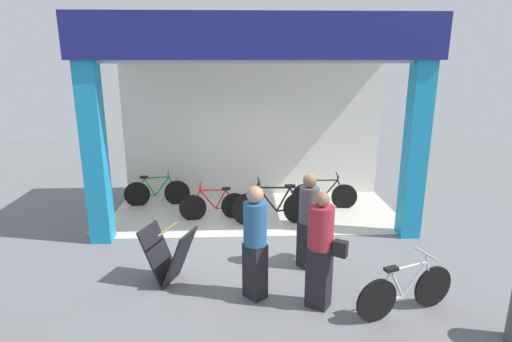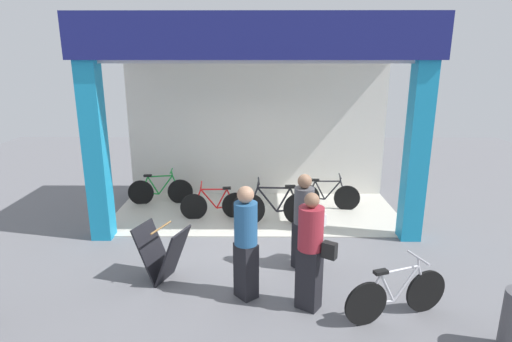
# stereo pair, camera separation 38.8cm
# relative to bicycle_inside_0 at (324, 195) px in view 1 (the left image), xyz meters

# --- Properties ---
(ground_plane) EXTENTS (20.50, 20.50, 0.00)m
(ground_plane) POSITION_rel_bicycle_inside_0_xyz_m (-1.59, -1.52, -0.33)
(ground_plane) COLOR slate
(ground_plane) RESTS_ON ground
(shop_facade) EXTENTS (6.45, 2.98, 4.10)m
(shop_facade) POSITION_rel_bicycle_inside_0_xyz_m (-1.59, -0.08, 1.88)
(shop_facade) COLOR beige
(shop_facade) RESTS_ON ground
(bicycle_inside_0) EXTENTS (1.48, 0.41, 0.82)m
(bicycle_inside_0) POSITION_rel_bicycle_inside_0_xyz_m (0.00, 0.00, 0.00)
(bicycle_inside_0) COLOR black
(bicycle_inside_0) RESTS_ON ground
(bicycle_inside_1) EXTENTS (1.45, 0.40, 0.80)m
(bicycle_inside_1) POSITION_rel_bicycle_inside_0_xyz_m (-2.48, -0.57, -0.01)
(bicycle_inside_1) COLOR black
(bicycle_inside_1) RESTS_ON ground
(bicycle_inside_2) EXTENTS (1.50, 0.41, 0.83)m
(bicycle_inside_2) POSITION_rel_bicycle_inside_0_xyz_m (-3.85, 0.34, 0.00)
(bicycle_inside_2) COLOR black
(bicycle_inside_2) RESTS_ON ground
(bicycle_inside_3) EXTENTS (1.76, 0.48, 0.97)m
(bicycle_inside_3) POSITION_rel_bicycle_inside_0_xyz_m (-1.21, -0.89, 0.06)
(bicycle_inside_3) COLOR black
(bicycle_inside_3) RESTS_ON ground
(bicycle_parked_0) EXTENTS (1.48, 0.57, 0.85)m
(bicycle_parked_0) POSITION_rel_bicycle_inside_0_xyz_m (0.29, -4.07, 0.01)
(bicycle_parked_0) COLOR black
(bicycle_parked_0) RESTS_ON ground
(sandwich_board_sign) EXTENTS (0.89, 0.76, 0.90)m
(sandwich_board_sign) POSITION_rel_bicycle_inside_0_xyz_m (-3.02, -3.12, 0.12)
(sandwich_board_sign) COLOR black
(sandwich_board_sign) RESTS_ON ground
(pedestrian_1) EXTENTS (0.63, 0.56, 1.60)m
(pedestrian_1) POSITION_rel_bicycle_inside_0_xyz_m (-0.79, -2.67, 0.49)
(pedestrian_1) COLOR black
(pedestrian_1) RESTS_ON ground
(pedestrian_2) EXTENTS (0.58, 0.49, 1.68)m
(pedestrian_2) POSITION_rel_bicycle_inside_0_xyz_m (-0.84, -3.84, 0.54)
(pedestrian_2) COLOR black
(pedestrian_2) RESTS_ON ground
(pedestrian_3) EXTENTS (0.46, 0.46, 1.69)m
(pedestrian_3) POSITION_rel_bicycle_inside_0_xyz_m (-1.72, -3.57, 0.55)
(pedestrian_3) COLOR black
(pedestrian_3) RESTS_ON ground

